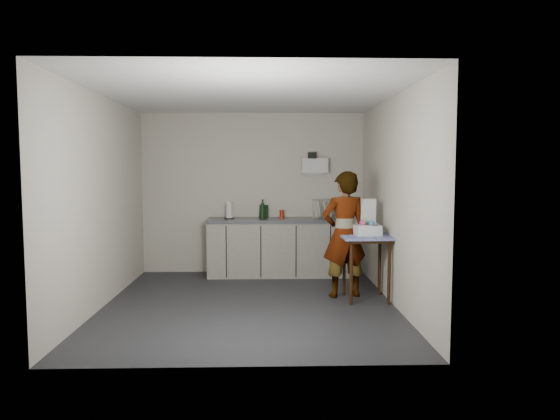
{
  "coord_description": "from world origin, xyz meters",
  "views": [
    {
      "loc": [
        0.21,
        -6.15,
        1.69
      ],
      "look_at": [
        0.4,
        0.45,
        1.15
      ],
      "focal_mm": 32.0,
      "sensor_mm": 36.0,
      "label": 1
    }
  ],
  "objects_px": {
    "soda_can": "(282,214)",
    "dark_bottle": "(266,212)",
    "side_table": "(366,244)",
    "kitchen_counter": "(278,249)",
    "standing_man": "(344,234)",
    "dish_rack": "(325,214)",
    "bakery_box": "(366,227)",
    "soap_bottle": "(262,209)",
    "paper_towel": "(229,210)"
  },
  "relations": [
    {
      "from": "standing_man",
      "to": "dish_rack",
      "type": "height_order",
      "value": "standing_man"
    },
    {
      "from": "dark_bottle",
      "to": "soda_can",
      "type": "bearing_deg",
      "value": 12.61
    },
    {
      "from": "standing_man",
      "to": "dark_bottle",
      "type": "bearing_deg",
      "value": -65.24
    },
    {
      "from": "kitchen_counter",
      "to": "standing_man",
      "type": "distance_m",
      "value": 1.65
    },
    {
      "from": "side_table",
      "to": "soda_can",
      "type": "bearing_deg",
      "value": 121.7
    },
    {
      "from": "kitchen_counter",
      "to": "side_table",
      "type": "height_order",
      "value": "kitchen_counter"
    },
    {
      "from": "kitchen_counter",
      "to": "soda_can",
      "type": "relative_size",
      "value": 16.99
    },
    {
      "from": "dark_bottle",
      "to": "standing_man",
      "type": "bearing_deg",
      "value": -53.15
    },
    {
      "from": "soda_can",
      "to": "bakery_box",
      "type": "xyz_separation_m",
      "value": [
        1.05,
        -1.52,
        -0.03
      ]
    },
    {
      "from": "standing_man",
      "to": "soda_can",
      "type": "bearing_deg",
      "value": -73.38
    },
    {
      "from": "kitchen_counter",
      "to": "bakery_box",
      "type": "relative_size",
      "value": 4.89
    },
    {
      "from": "kitchen_counter",
      "to": "bakery_box",
      "type": "xyz_separation_m",
      "value": [
        1.11,
        -1.46,
        0.52
      ]
    },
    {
      "from": "bakery_box",
      "to": "kitchen_counter",
      "type": "bearing_deg",
      "value": 124.49
    },
    {
      "from": "side_table",
      "to": "standing_man",
      "type": "relative_size",
      "value": 0.51
    },
    {
      "from": "kitchen_counter",
      "to": "soda_can",
      "type": "bearing_deg",
      "value": 46.32
    },
    {
      "from": "side_table",
      "to": "paper_towel",
      "type": "distance_m",
      "value": 2.44
    },
    {
      "from": "soda_can",
      "to": "soap_bottle",
      "type": "bearing_deg",
      "value": -162.49
    },
    {
      "from": "kitchen_counter",
      "to": "side_table",
      "type": "distance_m",
      "value": 1.91
    },
    {
      "from": "kitchen_counter",
      "to": "paper_towel",
      "type": "height_order",
      "value": "paper_towel"
    },
    {
      "from": "kitchen_counter",
      "to": "standing_man",
      "type": "height_order",
      "value": "standing_man"
    },
    {
      "from": "kitchen_counter",
      "to": "standing_man",
      "type": "xyz_separation_m",
      "value": [
        0.84,
        -1.36,
        0.4
      ]
    },
    {
      "from": "soap_bottle",
      "to": "bakery_box",
      "type": "height_order",
      "value": "bakery_box"
    },
    {
      "from": "dark_bottle",
      "to": "dish_rack",
      "type": "height_order",
      "value": "dish_rack"
    },
    {
      "from": "dark_bottle",
      "to": "paper_towel",
      "type": "xyz_separation_m",
      "value": [
        -0.59,
        -0.01,
        0.02
      ]
    },
    {
      "from": "dish_rack",
      "to": "side_table",
      "type": "bearing_deg",
      "value": -77.46
    },
    {
      "from": "bakery_box",
      "to": "side_table",
      "type": "bearing_deg",
      "value": -103.4
    },
    {
      "from": "standing_man",
      "to": "dish_rack",
      "type": "distance_m",
      "value": 1.41
    },
    {
      "from": "soap_bottle",
      "to": "dish_rack",
      "type": "distance_m",
      "value": 1.0
    },
    {
      "from": "standing_man",
      "to": "bakery_box",
      "type": "xyz_separation_m",
      "value": [
        0.27,
        -0.1,
        0.11
      ]
    },
    {
      "from": "soda_can",
      "to": "paper_towel",
      "type": "relative_size",
      "value": 0.48
    },
    {
      "from": "soap_bottle",
      "to": "dark_bottle",
      "type": "relative_size",
      "value": 1.41
    },
    {
      "from": "soda_can",
      "to": "paper_towel",
      "type": "distance_m",
      "value": 0.84
    },
    {
      "from": "kitchen_counter",
      "to": "paper_towel",
      "type": "bearing_deg",
      "value": -179.94
    },
    {
      "from": "dark_bottle",
      "to": "kitchen_counter",
      "type": "bearing_deg",
      "value": -2.95
    },
    {
      "from": "soda_can",
      "to": "side_table",
      "type": "bearing_deg",
      "value": -56.93
    },
    {
      "from": "paper_towel",
      "to": "side_table",
      "type": "bearing_deg",
      "value": -39.28
    },
    {
      "from": "soda_can",
      "to": "dark_bottle",
      "type": "xyz_separation_m",
      "value": [
        -0.25,
        -0.05,
        0.04
      ]
    },
    {
      "from": "soap_bottle",
      "to": "soda_can",
      "type": "bearing_deg",
      "value": 17.51
    },
    {
      "from": "side_table",
      "to": "dark_bottle",
      "type": "relative_size",
      "value": 3.87
    },
    {
      "from": "dark_bottle",
      "to": "bakery_box",
      "type": "height_order",
      "value": "bakery_box"
    },
    {
      "from": "paper_towel",
      "to": "bakery_box",
      "type": "xyz_separation_m",
      "value": [
        1.88,
        -1.46,
        -0.1
      ]
    },
    {
      "from": "side_table",
      "to": "dish_rack",
      "type": "distance_m",
      "value": 1.63
    },
    {
      "from": "soda_can",
      "to": "dark_bottle",
      "type": "relative_size",
      "value": 0.61
    },
    {
      "from": "paper_towel",
      "to": "kitchen_counter",
      "type": "bearing_deg",
      "value": 0.06
    },
    {
      "from": "soap_bottle",
      "to": "dark_bottle",
      "type": "distance_m",
      "value": 0.09
    },
    {
      "from": "standing_man",
      "to": "dish_rack",
      "type": "xyz_separation_m",
      "value": [
        -0.09,
        1.4,
        0.15
      ]
    },
    {
      "from": "kitchen_counter",
      "to": "paper_towel",
      "type": "distance_m",
      "value": 0.98
    },
    {
      "from": "soap_bottle",
      "to": "paper_towel",
      "type": "bearing_deg",
      "value": 176.57
    },
    {
      "from": "dark_bottle",
      "to": "bakery_box",
      "type": "relative_size",
      "value": 0.47
    },
    {
      "from": "dish_rack",
      "to": "standing_man",
      "type": "bearing_deg",
      "value": -86.29
    }
  ]
}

